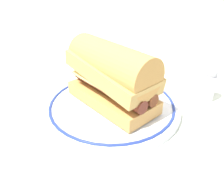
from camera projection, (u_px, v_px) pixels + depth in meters
The scene contains 4 objects.
ground_plane at pixel (105, 102), 0.51m from camera, with size 1.50×1.50×0.00m, color beige.
plate at pixel (112, 105), 0.49m from camera, with size 0.28×0.28×0.01m.
sausage_sandwich at pixel (112, 74), 0.45m from camera, with size 0.21×0.16×0.12m.
salt_shaker at pixel (209, 84), 0.50m from camera, with size 0.03×0.03×0.08m.
Camera 1 is at (0.19, -0.39, 0.27)m, focal length 38.05 mm.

